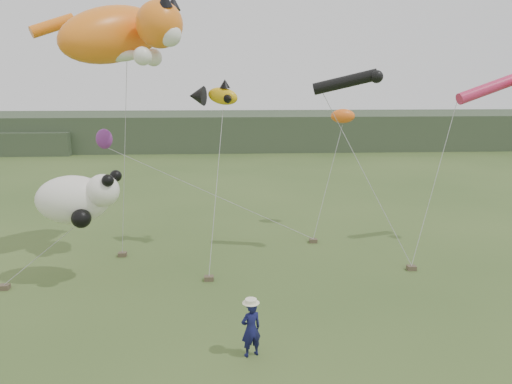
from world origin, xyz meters
TOP-DOWN VIEW (x-y plane):
  - ground at (0.00, 0.00)m, footprint 120.00×120.00m
  - headland at (-3.11, 44.69)m, footprint 90.00×13.00m
  - festival_attendant at (0.12, -1.94)m, footprint 0.76×0.64m
  - sandbag_anchors at (-1.03, 5.48)m, footprint 17.38×5.37m
  - cat_kite at (-4.93, 6.87)m, footprint 6.92×5.65m
  - fish_kite at (-1.17, 7.92)m, footprint 2.53×1.65m
  - tube_kites at (8.71, 7.24)m, footprint 10.12×2.34m
  - panda_kite at (-6.53, 4.03)m, footprint 3.43×2.22m
  - misc_kites at (0.86, 10.63)m, footprint 13.50×1.89m

SIDE VIEW (x-z plane):
  - ground at x=0.00m, z-range 0.00..0.00m
  - sandbag_anchors at x=-1.03m, z-range 0.00..0.20m
  - festival_attendant at x=0.12m, z-range 0.00..1.76m
  - headland at x=-3.11m, z-range -0.08..3.92m
  - panda_kite at x=-6.53m, z-range 2.49..4.61m
  - misc_kites at x=0.86m, z-range 4.90..6.79m
  - fish_kite at x=-1.17m, z-range 6.82..8.08m
  - tube_kites at x=8.71m, z-range 7.10..8.75m
  - cat_kite at x=-4.93m, z-range 8.44..11.77m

